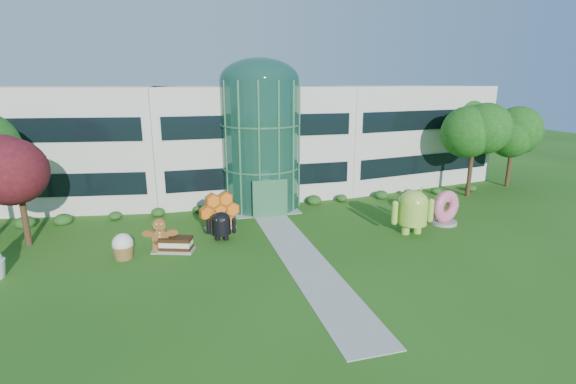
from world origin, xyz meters
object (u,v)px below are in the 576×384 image
object	(u,v)px
android_black	(221,224)
donut	(444,207)
gingerbread	(160,235)
android_green	(413,208)

from	to	relation	value
android_black	donut	size ratio (longest dim) A/B	0.87
gingerbread	android_black	bearing A→B (deg)	23.87
android_green	donut	distance (m)	3.46
android_black	gingerbread	size ratio (longest dim) A/B	0.95
donut	gingerbread	bearing A→B (deg)	165.61
android_green	android_black	bearing A→B (deg)	174.41
donut	android_green	bearing A→B (deg)	-174.45
android_green	donut	world-z (taller)	android_green
gingerbread	android_green	bearing A→B (deg)	4.68
android_green	gingerbread	size ratio (longest dim) A/B	1.52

